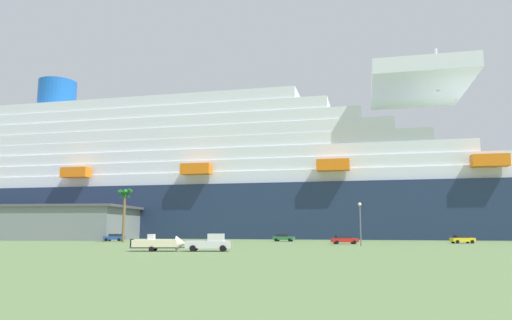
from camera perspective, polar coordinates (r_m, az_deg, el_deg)
ground_plane at (r=113.99m, az=-2.17°, el=-9.63°), size 600.00×600.00×0.00m
cruise_ship at (r=147.43m, az=-10.91°, el=-2.82°), size 301.56×62.79×59.77m
terminal_building at (r=132.75m, az=-25.33°, el=-6.85°), size 51.39×26.31×8.27m
pickup_truck at (r=61.13m, az=-5.56°, el=-9.93°), size 5.78×2.75×2.20m
small_boat_on_trailer at (r=62.13m, az=-11.37°, el=-9.86°), size 7.89×2.64×2.15m
palm_tree at (r=100.32m, az=-15.56°, el=-4.51°), size 3.29×3.26×10.91m
street_lamp at (r=78.65m, az=12.46°, el=-6.75°), size 0.56×0.56×6.99m
parked_car_green_wagon at (r=103.01m, az=3.34°, el=-9.32°), size 4.77×2.76×1.58m
parked_car_yellow_taxi at (r=98.23m, az=23.62°, el=-8.72°), size 4.54×2.59×1.58m
parked_car_red_hatchback at (r=88.26m, az=10.60°, el=-9.40°), size 4.98×2.62×1.58m
parked_car_blue_suv at (r=109.48m, az=-16.70°, el=-8.92°), size 4.39×2.22×1.58m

